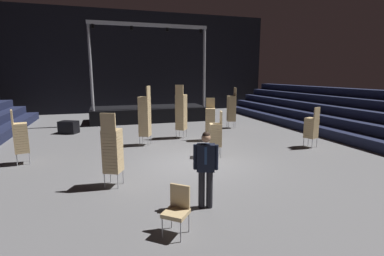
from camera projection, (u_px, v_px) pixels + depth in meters
name	position (u px, v px, depth m)	size (l,w,h in m)	color
ground_plane	(193.00, 164.00, 10.01)	(22.00, 30.00, 0.10)	slate
arena_end_wall	(138.00, 62.00, 23.36)	(22.00, 0.30, 8.00)	black
bleacher_bank_right	(373.00, 116.00, 13.38)	(3.75, 24.00, 2.25)	#191E38
stage_riser	(149.00, 112.00, 19.21)	(7.45, 2.96, 6.03)	black
man_with_tie	(206.00, 165.00, 6.48)	(0.56, 0.36, 1.79)	black
chair_stack_front_left	(216.00, 134.00, 10.64)	(0.55, 0.55, 1.71)	#B2B5BA
chair_stack_front_right	(181.00, 112.00, 13.76)	(0.62, 0.62, 2.56)	#B2B5BA
chair_stack_mid_left	(112.00, 150.00, 7.77)	(0.59, 0.59, 2.05)	#B2B5BA
chair_stack_mid_right	(232.00, 108.00, 16.34)	(0.51, 0.51, 2.31)	#B2B5BA
chair_stack_mid_centre	(145.00, 116.00, 12.34)	(0.59, 0.59, 2.56)	#B2B5BA
chair_stack_rear_left	(312.00, 127.00, 12.02)	(0.57, 0.57, 1.71)	#B2B5BA
chair_stack_rear_right	(21.00, 137.00, 9.74)	(0.53, 0.53, 1.88)	#B2B5BA
chair_stack_rear_centre	(210.00, 119.00, 13.30)	(0.57, 0.57, 1.96)	#B2B5BA
equipment_road_case	(69.00, 127.00, 14.99)	(0.90, 0.60, 0.64)	black
loose_chair_near_man	(177.00, 207.00, 5.49)	(0.62, 0.62, 0.95)	#B2B5BA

